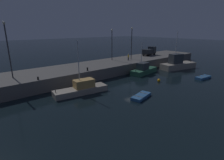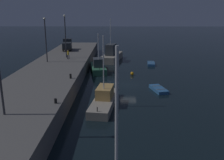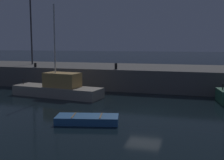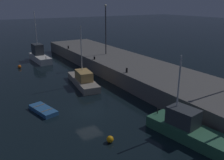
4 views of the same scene
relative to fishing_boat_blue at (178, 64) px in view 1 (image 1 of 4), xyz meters
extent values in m
plane|color=black|center=(-19.88, -2.88, -1.26)|extent=(320.00, 320.00, 0.00)
cube|color=#5B5956|center=(-19.88, 9.40, -0.13)|extent=(72.58, 9.82, 2.27)
cube|color=gray|center=(0.27, -0.06, -0.51)|extent=(10.46, 5.24, 1.52)
cube|color=#33383D|center=(-0.81, 0.18, 1.48)|extent=(3.75, 2.59, 2.46)
cylinder|color=silver|center=(-1.10, 0.25, 5.55)|extent=(0.14, 0.14, 5.69)
cylinder|color=#262626|center=(4.77, -1.06, 0.50)|extent=(0.10, 0.10, 0.50)
cube|color=gray|center=(-28.77, 0.52, -0.80)|extent=(9.02, 3.52, 0.94)
cube|color=tan|center=(-28.17, 0.44, 0.33)|extent=(3.44, 2.22, 1.32)
cylinder|color=silver|center=(-28.91, 0.54, 4.12)|extent=(0.14, 0.14, 6.26)
cylinder|color=#262626|center=(-32.78, 1.06, -0.08)|extent=(0.10, 0.10, 0.50)
cube|color=#2D6647|center=(-10.52, 2.48, -0.71)|extent=(8.21, 3.73, 1.10)
cube|color=#33383D|center=(-11.22, 2.38, 0.61)|extent=(2.92, 2.25, 1.54)
cylinder|color=silver|center=(-11.99, 2.26, 3.72)|extent=(0.14, 0.14, 4.67)
cylinder|color=#262626|center=(-14.12, 1.93, 0.09)|extent=(0.10, 0.10, 0.50)
cube|color=#2D6099|center=(-22.71, -7.12, -1.03)|extent=(4.13, 2.39, 0.47)
cube|color=olive|center=(-23.54, -7.31, -0.77)|extent=(0.40, 1.37, 0.04)
cube|color=olive|center=(-21.88, -6.92, -0.77)|extent=(0.40, 1.37, 0.04)
cube|color=#2D6099|center=(-4.51, -8.57, -1.01)|extent=(3.95, 1.88, 0.50)
cube|color=olive|center=(-5.34, -8.48, -0.74)|extent=(0.22, 1.34, 0.04)
cube|color=olive|center=(-3.67, -8.65, -0.74)|extent=(0.22, 1.34, 0.04)
sphere|color=orange|center=(-13.60, -3.88, -0.96)|extent=(0.62, 0.62, 0.62)
cylinder|color=#38383D|center=(-36.71, 9.02, 5.31)|extent=(0.20, 0.20, 8.60)
sphere|color=#F9EFCC|center=(-36.71, 9.02, 9.79)|extent=(0.44, 0.44, 0.44)
cylinder|color=#38383D|center=(-12.78, 11.55, 4.74)|extent=(0.20, 0.20, 7.47)
sphere|color=#F9EFCC|center=(-12.78, 11.55, 8.65)|extent=(0.44, 0.44, 0.44)
cylinder|color=#38383D|center=(-8.31, 8.91, 4.94)|extent=(0.20, 0.20, 7.87)
sphere|color=#F9EFCC|center=(-8.31, 8.91, 9.05)|extent=(0.44, 0.44, 0.44)
cylinder|color=black|center=(2.94, 11.58, 1.46)|extent=(0.93, 0.39, 0.90)
cylinder|color=black|center=(3.16, 9.91, 1.46)|extent=(0.93, 0.39, 0.90)
cylinder|color=black|center=(-0.50, 11.13, 1.46)|extent=(0.93, 0.39, 0.90)
cylinder|color=black|center=(-0.29, 9.46, 1.46)|extent=(0.93, 0.39, 0.90)
cube|color=black|center=(1.33, 10.52, 1.58)|extent=(5.64, 2.69, 0.25)
cube|color=#23282D|center=(2.94, 10.73, 2.64)|extent=(1.98, 2.21, 1.86)
cube|color=#23282D|center=(0.36, 10.39, 2.31)|extent=(3.38, 2.40, 1.22)
cylinder|color=black|center=(-10.00, 8.37, 1.41)|extent=(0.14, 0.14, 0.82)
cylinder|color=black|center=(-10.12, 8.07, 1.41)|extent=(0.14, 0.14, 0.82)
cylinder|color=yellow|center=(-10.06, 8.22, 2.16)|extent=(0.41, 0.41, 0.68)
sphere|color=tan|center=(-10.06, 8.22, 2.62)|extent=(0.20, 0.20, 0.20)
cylinder|color=black|center=(-33.86, 5.12, 1.25)|extent=(0.28, 0.28, 0.49)
cylinder|color=black|center=(-24.38, 5.28, 1.33)|extent=(0.28, 0.28, 0.64)
camera|label=1|loc=(-42.24, -23.28, 8.94)|focal=28.04mm
camera|label=2|loc=(-56.93, -0.79, 9.81)|focal=39.70mm
camera|label=3|loc=(-16.29, -23.20, 3.67)|focal=45.51mm
camera|label=4|loc=(2.03, -13.19, 10.42)|focal=38.46mm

